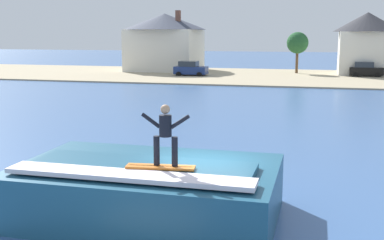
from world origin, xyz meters
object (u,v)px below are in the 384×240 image
(surfboard, at_px, (161,167))
(car_near_shore, at_px, (190,69))
(car_far_shore, at_px, (366,70))
(surfer, at_px, (165,132))
(tree_short_bushy, at_px, (298,43))
(house_with_chimney, at_px, (165,40))
(house_gabled_white, at_px, (367,41))
(wave_crest, at_px, (147,190))

(surfboard, bearing_deg, car_near_shore, 103.82)
(car_far_shore, bearing_deg, car_near_shore, -169.34)
(surfer, height_order, tree_short_bushy, tree_short_bushy)
(surfboard, xyz_separation_m, car_near_shore, (-11.15, 45.31, -0.77))
(surfer, relative_size, house_with_chimney, 0.14)
(house_gabled_white, relative_size, tree_short_bushy, 1.53)
(car_near_shore, relative_size, car_far_shore, 1.02)
(house_with_chimney, bearing_deg, car_far_shore, -7.41)
(car_near_shore, distance_m, house_gabled_white, 21.92)
(wave_crest, xyz_separation_m, house_with_chimney, (-15.96, 51.68, 3.51))
(surfer, bearing_deg, house_with_chimney, 107.72)
(surfboard, bearing_deg, car_far_shore, 79.47)
(house_with_chimney, distance_m, tree_short_bushy, 17.69)
(car_near_shore, bearing_deg, surfer, -76.02)
(surfer, relative_size, car_far_shore, 0.42)
(car_near_shore, xyz_separation_m, house_with_chimney, (-5.47, 7.16, 3.36))
(surfer, relative_size, tree_short_bushy, 0.30)
(surfer, xyz_separation_m, car_far_shore, (9.01, 49.06, -1.69))
(surfboard, xyz_separation_m, car_far_shore, (9.13, 49.12, -0.77))
(car_near_shore, bearing_deg, tree_short_bushy, 28.74)
(tree_short_bushy, bearing_deg, house_gabled_white, 2.93)
(surfer, xyz_separation_m, house_with_chimney, (-16.74, 52.41, 1.67))
(surfer, distance_m, car_far_shore, 49.91)
(car_far_shore, relative_size, house_gabled_white, 0.47)
(wave_crest, bearing_deg, surfer, -43.03)
(surfboard, distance_m, car_far_shore, 49.97)
(surfboard, bearing_deg, house_with_chimney, 107.57)
(surfer, distance_m, tree_short_bushy, 51.96)
(surfer, height_order, house_with_chimney, house_with_chimney)
(car_near_shore, xyz_separation_m, car_far_shore, (20.27, 3.82, -0.00))
(car_near_shore, bearing_deg, house_gabled_white, 19.17)
(wave_crest, distance_m, car_far_shore, 49.31)
(surfboard, xyz_separation_m, house_gabled_white, (9.33, 52.42, 2.52))
(surfer, relative_size, house_gabled_white, 0.19)
(wave_crest, xyz_separation_m, surfboard, (0.65, -0.79, 0.92))
(house_gabled_white, bearing_deg, wave_crest, -100.94)
(house_with_chimney, xyz_separation_m, house_gabled_white, (25.95, -0.05, -0.07))
(wave_crest, distance_m, tree_short_bushy, 51.34)
(house_with_chimney, height_order, tree_short_bushy, house_with_chimney)
(tree_short_bushy, bearing_deg, surfer, -91.04)
(wave_crest, relative_size, car_near_shore, 1.83)
(wave_crest, height_order, car_far_shore, car_far_shore)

